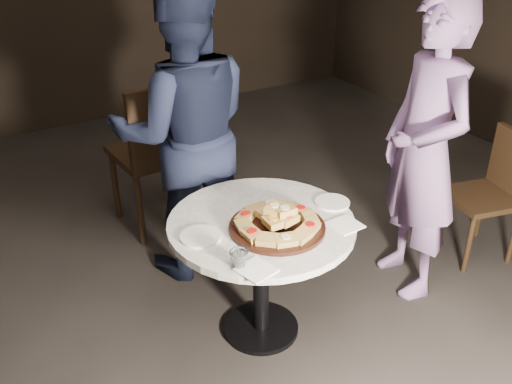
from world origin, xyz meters
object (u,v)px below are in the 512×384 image
table (261,243)px  focaccia_pile (278,219)px  serving_board (277,227)px  diner_navy (185,133)px  water_glass (239,259)px  diner_teal (424,152)px  chair_far (158,147)px  chair_right (495,187)px

table → focaccia_pile: bearing=-73.7°
serving_board → diner_navy: 0.85m
serving_board → water_glass: 0.33m
table → diner_teal: 0.99m
table → serving_board: bearing=-75.8°
serving_board → focaccia_pile: (0.00, 0.00, 0.04)m
diner_navy → serving_board: bearing=112.6°
water_glass → serving_board: bearing=29.8°
diner_navy → table: bearing=111.3°
diner_navy → diner_teal: (1.00, -0.79, -0.03)m
table → chair_far: 1.20m
chair_right → diner_teal: diner_teal is taller
focaccia_pile → diner_navy: (-0.08, 0.83, 0.14)m
table → diner_navy: bearing=93.9°
water_glass → diner_teal: diner_teal is taller
focaccia_pile → diner_teal: diner_teal is taller
table → diner_teal: (0.95, -0.06, 0.28)m
focaccia_pile → serving_board: bearing=-155.7°
chair_right → diner_navy: 1.86m
chair_right → diner_navy: diner_navy is taller
serving_board → chair_right: size_ratio=0.56×
table → water_glass: water_glass is taller
focaccia_pile → chair_right: 1.57m
table → chair_right: (1.58, -0.08, -0.08)m
chair_right → diner_teal: size_ratio=0.48×
focaccia_pile → chair_far: 1.30m
table → water_glass: size_ratio=14.57×
diner_navy → focaccia_pile: bearing=112.8°
table → serving_board: serving_board is taller
serving_board → focaccia_pile: size_ratio=1.12×
serving_board → chair_far: 1.30m
water_glass → diner_teal: bearing=9.5°
chair_right → diner_teal: 0.72m
serving_board → chair_far: bearing=93.0°
chair_far → chair_right: bearing=138.0°
focaccia_pile → diner_teal: (0.92, 0.04, 0.11)m
serving_board → chair_far: (-0.07, 1.29, -0.08)m
water_glass → chair_right: (1.84, 0.19, -0.24)m
water_glass → chair_far: 1.48m
table → focaccia_pile: (0.03, -0.10, 0.17)m
diner_teal → chair_right: bearing=101.3°
serving_board → diner_navy: diner_navy is taller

